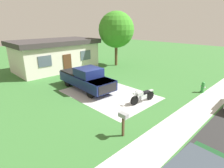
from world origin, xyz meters
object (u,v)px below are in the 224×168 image
object	(u,v)px
pickup_truck	(86,78)
neighbor_house	(56,54)
mailbox	(123,118)
shade_tree	(116,30)
motorcycle	(142,96)
fire_hydrant	(203,87)

from	to	relation	value
pickup_truck	neighbor_house	size ratio (longest dim) A/B	0.59
mailbox	shade_tree	world-z (taller)	shade_tree
motorcycle	pickup_truck	size ratio (longest dim) A/B	0.39
motorcycle	fire_hydrant	xyz separation A→B (m)	(5.06, -2.24, -0.05)
pickup_truck	neighbor_house	bearing A→B (deg)	78.60
pickup_truck	fire_hydrant	bearing A→B (deg)	-49.35
motorcycle	shade_tree	size ratio (longest dim) A/B	0.33
mailbox	neighbor_house	bearing A→B (deg)	73.52
neighbor_house	mailbox	bearing A→B (deg)	-106.48
fire_hydrant	mailbox	xyz separation A→B (m)	(-8.99, 0.53, 0.55)
pickup_truck	neighbor_house	world-z (taller)	neighbor_house
mailbox	neighbor_house	world-z (taller)	neighbor_house
neighbor_house	pickup_truck	bearing A→B (deg)	-101.40
motorcycle	shade_tree	world-z (taller)	shade_tree
motorcycle	pickup_truck	distance (m)	5.18
shade_tree	neighbor_house	size ratio (longest dim) A/B	0.71
mailbox	motorcycle	bearing A→B (deg)	23.56
pickup_truck	shade_tree	xyz separation A→B (m)	(8.29, 4.51, 3.58)
motorcycle	mailbox	size ratio (longest dim) A/B	1.75
shade_tree	fire_hydrant	bearing A→B (deg)	-99.92
fire_hydrant	shade_tree	bearing A→B (deg)	80.08
mailbox	fire_hydrant	bearing A→B (deg)	-3.38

